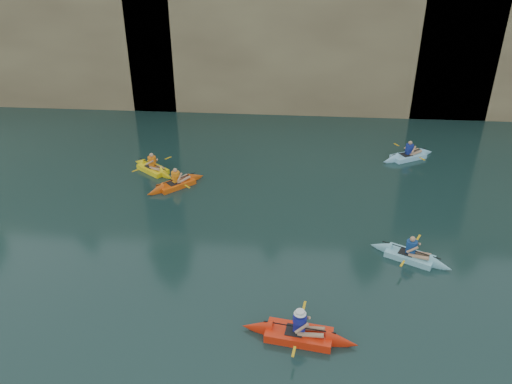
{
  "coord_description": "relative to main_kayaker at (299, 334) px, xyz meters",
  "views": [
    {
      "loc": [
        1.47,
        -11.46,
        11.53
      ],
      "look_at": [
        0.08,
        4.44,
        3.0
      ],
      "focal_mm": 35.0,
      "sensor_mm": 36.0,
      "label": 1
    }
  ],
  "objects": [
    {
      "name": "sea_cave_east",
      "position": [
        8.2,
        21.6,
        2.07
      ],
      "size": [
        5.0,
        1.0,
        4.5
      ],
      "primitive_type": "cube",
      "color": "black",
      "rests_on": "ground"
    },
    {
      "name": "kayaker_orange",
      "position": [
        -6.23,
        9.9,
        -0.03
      ],
      "size": [
        2.87,
        2.87,
        1.26
      ],
      "rotation": [
        0.0,
        0.0,
        0.79
      ],
      "color": "#E6530E",
      "rests_on": "ground"
    },
    {
      "name": "kayaker_ltblue_near",
      "position": [
        4.27,
        4.66,
        -0.03
      ],
      "size": [
        3.22,
        2.26,
        1.28
      ],
      "rotation": [
        0.0,
        0.0,
        -0.47
      ],
      "color": "#82C8DB",
      "rests_on": "ground"
    },
    {
      "name": "kayaker_ltblue_mid",
      "position": [
        5.95,
        14.38,
        -0.02
      ],
      "size": [
        3.4,
        2.4,
        1.32
      ],
      "rotation": [
        0.0,
        0.0,
        0.52
      ],
      "color": "#96D9FB",
      "rests_on": "ground"
    },
    {
      "name": "sea_cave_west",
      "position": [
        -19.8,
        21.6,
        1.82
      ],
      "size": [
        4.5,
        1.0,
        4.0
      ],
      "primitive_type": "cube",
      "color": "black",
      "rests_on": "ground"
    },
    {
      "name": "kayaker_yellow",
      "position": [
        -7.87,
        11.53,
        -0.02
      ],
      "size": [
        2.99,
        2.55,
        1.3
      ],
      "rotation": [
        0.0,
        0.0,
        -0.66
      ],
      "color": "yellow",
      "rests_on": "ground"
    },
    {
      "name": "cliff",
      "position": [
        -1.8,
        29.65,
        5.82
      ],
      "size": [
        70.0,
        16.0,
        12.0
      ],
      "primitive_type": "cube",
      "color": "tan",
      "rests_on": "ground"
    },
    {
      "name": "ground",
      "position": [
        -1.8,
        -0.35,
        -0.18
      ],
      "size": [
        160.0,
        160.0,
        0.0
      ],
      "primitive_type": "plane",
      "color": "black",
      "rests_on": "ground"
    },
    {
      "name": "cliff_slab_center",
      "position": [
        0.2,
        22.25,
        5.52
      ],
      "size": [
        24.0,
        2.4,
        11.4
      ],
      "primitive_type": "cube",
      "color": "#95845A",
      "rests_on": "ground"
    },
    {
      "name": "main_kayaker",
      "position": [
        0.0,
        0.0,
        0.0
      ],
      "size": [
        3.79,
        2.49,
        1.38
      ],
      "rotation": [
        0.0,
        0.0,
        -0.15
      ],
      "color": "red",
      "rests_on": "ground"
    },
    {
      "name": "sea_cave_center",
      "position": [
        -5.8,
        21.6,
        1.42
      ],
      "size": [
        3.5,
        1.0,
        3.2
      ],
      "primitive_type": "cube",
      "color": "black",
      "rests_on": "ground"
    }
  ]
}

